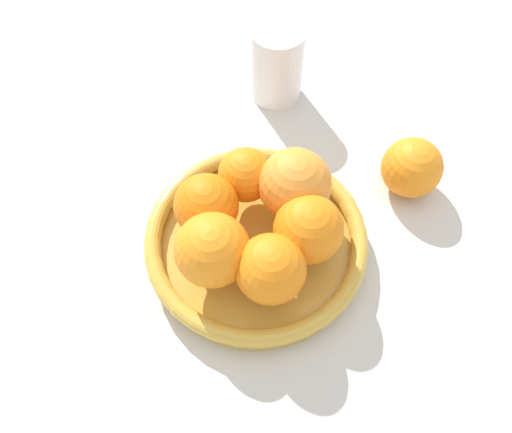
{
  "coord_description": "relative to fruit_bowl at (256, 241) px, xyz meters",
  "views": [
    {
      "loc": [
        -0.28,
        -0.05,
        0.54
      ],
      "look_at": [
        0.0,
        0.0,
        0.07
      ],
      "focal_mm": 35.0,
      "sensor_mm": 36.0,
      "label": 1
    }
  ],
  "objects": [
    {
      "name": "ground_plane",
      "position": [
        0.0,
        0.0,
        -0.02
      ],
      "size": [
        4.0,
        4.0,
        0.0
      ],
      "primitive_type": "plane",
      "color": "beige"
    },
    {
      "name": "fruit_bowl",
      "position": [
        0.0,
        0.0,
        0.0
      ],
      "size": [
        0.26,
        0.26,
        0.04
      ],
      "color": "gold",
      "rests_on": "ground_plane"
    },
    {
      "name": "orange_pile",
      "position": [
        -0.0,
        -0.0,
        0.06
      ],
      "size": [
        0.19,
        0.19,
        0.08
      ],
      "color": "orange",
      "rests_on": "fruit_bowl"
    },
    {
      "name": "stray_orange",
      "position": [
        0.12,
        -0.18,
        0.02
      ],
      "size": [
        0.08,
        0.08,
        0.08
      ],
      "primitive_type": "sphere",
      "color": "orange",
      "rests_on": "ground_plane"
    },
    {
      "name": "drinking_glass",
      "position": [
        0.26,
        0.01,
        0.04
      ],
      "size": [
        0.07,
        0.07,
        0.11
      ],
      "primitive_type": "cylinder",
      "color": "white",
      "rests_on": "ground_plane"
    }
  ]
}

